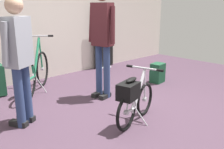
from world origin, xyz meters
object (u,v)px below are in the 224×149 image
Objects in this scene: floor_banner_stand at (104,42)px; visitor_near_wall at (102,35)px; display_bike_left at (36,72)px; backpack_on_floor at (157,73)px; visitor_browsing at (19,55)px; folding_bike_foreground at (134,99)px.

visitor_near_wall is (-1.40, -1.55, 0.41)m from floor_banner_stand.
display_bike_left reaches higher than backpack_on_floor.
floor_banner_stand reaches higher than backpack_on_floor.
visitor_browsing is at bearing -177.21° from visitor_near_wall.
floor_banner_stand is 0.90× the size of visitor_browsing.
folding_bike_foreground is 0.54× the size of visitor_near_wall.
visitor_browsing is at bearing 178.44° from backpack_on_floor.
display_bike_left reaches higher than folding_bike_foreground.
visitor_browsing is (-1.02, 0.97, 0.56)m from folding_bike_foreground.
visitor_browsing is at bearing -150.14° from floor_banner_stand.
folding_bike_foreground is at bearing -43.75° from visitor_browsing.
display_bike_left is (-0.32, 2.03, 0.02)m from folding_bike_foreground.
visitor_browsing is 4.12× the size of backpack_on_floor.
display_bike_left is at bearing 151.13° from backpack_on_floor.
display_bike_left is 0.65× the size of visitor_browsing.
folding_bike_foreground reaches higher than backpack_on_floor.
display_bike_left is 1.38m from visitor_browsing.
visitor_browsing is 2.85m from backpack_on_floor.
visitor_near_wall is 1.12× the size of visitor_browsing.
backpack_on_floor is at bearing -6.15° from visitor_near_wall.
backpack_on_floor is (-0.07, -1.69, -0.45)m from floor_banner_stand.
folding_bike_foreground is at bearing -124.78° from floor_banner_stand.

